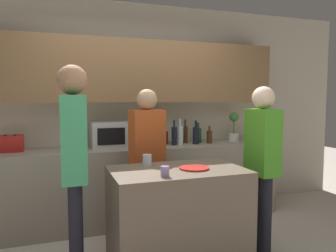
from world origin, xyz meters
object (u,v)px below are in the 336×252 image
(bottle_1, at_px, (165,137))
(bottle_3, at_px, (180,135))
(bottle_6, at_px, (198,135))
(person_left, at_px, (74,155))
(potted_plant, at_px, (234,126))
(bottle_4, at_px, (185,134))
(person_right, at_px, (147,153))
(microwave, at_px, (113,134))
(plate_on_island, at_px, (194,168))
(bottle_5, at_px, (196,135))
(bottle_2, at_px, (174,135))
(cup_1, at_px, (165,171))
(bottle_0, at_px, (159,136))
(cup_0, at_px, (147,160))
(toaster, at_px, (11,144))
(bottle_7, at_px, (209,137))
(person_center, at_px, (262,156))

(bottle_1, xyz_separation_m, bottle_3, (0.17, -0.09, 0.04))
(bottle_6, distance_m, person_left, 2.08)
(potted_plant, height_order, bottle_4, potted_plant)
(person_right, bearing_deg, microwave, -80.14)
(potted_plant, bearing_deg, bottle_4, 177.33)
(bottle_3, bearing_deg, plate_on_island, -105.84)
(bottle_5, bearing_deg, plate_on_island, -114.49)
(bottle_2, relative_size, plate_on_island, 1.21)
(cup_1, bearing_deg, bottle_0, 74.43)
(bottle_0, relative_size, bottle_2, 0.96)
(bottle_3, relative_size, plate_on_island, 1.23)
(cup_1, relative_size, person_right, 0.05)
(potted_plant, xyz_separation_m, cup_0, (-1.52, -1.07, -0.17))
(bottle_2, bearing_deg, bottle_6, 18.57)
(person_left, bearing_deg, bottle_5, 128.79)
(microwave, height_order, person_left, person_left)
(bottle_4, bearing_deg, person_left, -138.42)
(toaster, relative_size, potted_plant, 0.66)
(bottle_1, distance_m, plate_on_island, 1.38)
(bottle_6, bearing_deg, bottle_7, -50.10)
(cup_0, xyz_separation_m, person_center, (1.06, -0.23, 0.01))
(cup_1, bearing_deg, bottle_3, 64.70)
(bottle_7, relative_size, person_center, 0.14)
(person_center, bearing_deg, person_right, 57.24)
(microwave, relative_size, person_left, 0.30)
(person_left, bearing_deg, bottle_4, 133.62)
(microwave, height_order, bottle_5, bottle_5)
(cup_1, relative_size, person_center, 0.05)
(toaster, bearing_deg, bottle_0, -2.03)
(plate_on_island, bearing_deg, cup_0, 141.17)
(cup_0, bearing_deg, bottle_3, 54.76)
(potted_plant, xyz_separation_m, bottle_6, (-0.52, 0.02, -0.10))
(microwave, height_order, bottle_0, bottle_0)
(toaster, xyz_separation_m, bottle_3, (1.94, -0.07, 0.03))
(bottle_6, height_order, cup_1, bottle_6)
(person_right, bearing_deg, bottle_1, -130.81)
(bottle_0, distance_m, bottle_3, 0.28)
(bottle_2, height_order, person_left, person_left)
(person_left, bearing_deg, microwave, 159.80)
(bottle_5, xyz_separation_m, person_left, (-1.55, -1.16, 0.02))
(microwave, bearing_deg, potted_plant, 0.05)
(plate_on_island, relative_size, cup_0, 2.62)
(bottle_7, xyz_separation_m, person_left, (-1.74, -1.16, 0.05))
(toaster, relative_size, person_left, 0.15)
(cup_0, bearing_deg, person_right, 74.47)
(bottle_7, xyz_separation_m, person_right, (-0.99, -0.58, -0.06))
(microwave, xyz_separation_m, cup_0, (0.13, -1.07, -0.12))
(plate_on_island, relative_size, person_right, 0.16)
(bottle_0, xyz_separation_m, plate_on_island, (-0.08, -1.28, -0.13))
(bottle_6, height_order, person_center, person_center)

